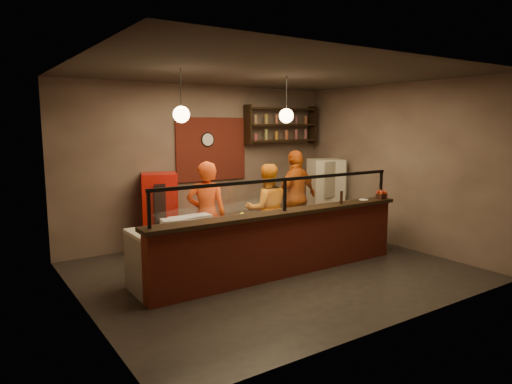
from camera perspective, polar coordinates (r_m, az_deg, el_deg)
floor at (r=7.70m, az=2.15°, el=-9.79°), size 6.00×6.00×0.00m
ceiling at (r=7.35m, az=2.29°, el=14.62°), size 6.00×6.00×0.00m
wall_back at (r=9.48m, az=-6.71°, el=3.50°), size 6.00×0.00×6.00m
wall_left at (r=6.11m, az=-21.20°, el=0.27°), size 0.00×5.00×5.00m
wall_right at (r=9.43m, az=17.16°, el=3.15°), size 0.00×5.00×5.00m
wall_front at (r=5.55m, az=17.56°, el=-0.33°), size 6.00×0.00×6.00m
brick_patch at (r=9.53m, az=-5.58°, el=5.35°), size 1.60×0.04×1.30m
service_counter at (r=7.32m, az=3.55°, el=-6.67°), size 4.60×0.25×1.00m
counter_ledge at (r=7.20m, az=3.59°, el=-2.60°), size 4.70×0.37×0.06m
worktop_cabinet at (r=7.73m, az=1.29°, el=-6.42°), size 4.60×0.75×0.85m
worktop at (r=7.63m, az=1.30°, el=-3.15°), size 4.60×0.75×0.05m
sneeze_guard at (r=7.15m, az=3.62°, el=0.08°), size 4.50×0.05×0.52m
wall_shelving at (r=10.31m, az=3.22°, el=8.39°), size 1.84×0.28×0.85m
wall_clock at (r=9.46m, az=-6.11°, el=6.53°), size 0.30×0.04×0.30m
pendant_left at (r=6.73m, az=-9.32°, el=9.56°), size 0.24×0.24×0.77m
pendant_right at (r=7.71m, az=3.81°, el=9.50°), size 0.24×0.24×0.77m
cook_left at (r=7.74m, az=-6.20°, el=-2.82°), size 0.78×0.66×1.81m
cook_mid at (r=8.50m, az=1.36°, el=-2.15°), size 0.98×0.87×1.69m
cook_right at (r=9.27m, az=5.05°, el=-0.64°), size 1.18×0.67×1.90m
fridge at (r=10.33m, az=8.64°, el=-0.48°), size 0.87×0.85×1.64m
red_cooler at (r=8.83m, az=-11.89°, el=-2.53°), size 0.81×0.78×1.51m
pizza_dough at (r=7.95m, az=4.60°, el=-2.48°), size 0.60×0.60×0.01m
prep_tub_a at (r=6.97m, az=-7.07°, el=-3.46°), size 0.32×0.26×0.16m
prep_tub_b at (r=6.81m, az=-9.38°, el=-3.78°), size 0.32×0.26×0.16m
prep_tub_c at (r=6.68m, az=-10.36°, el=-4.04°), size 0.36×0.30×0.16m
rolling_pin at (r=7.39m, az=-2.16°, el=-3.08°), size 0.33×0.29×0.07m
condiment_caddy at (r=8.66m, az=15.43°, el=-0.50°), size 0.18×0.14×0.09m
pepper_mill at (r=7.91m, az=10.62°, el=-0.68°), size 0.05×0.05×0.23m
small_plate at (r=8.44m, az=13.29°, el=-0.94°), size 0.21×0.21×0.01m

